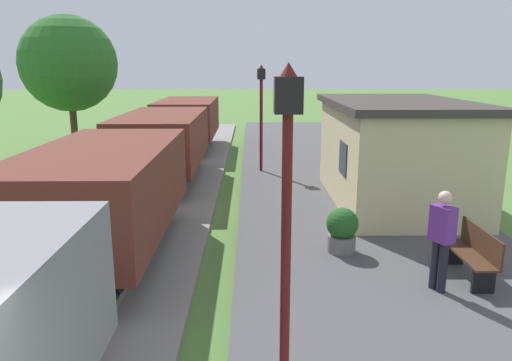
% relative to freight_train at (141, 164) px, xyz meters
% --- Properties ---
extents(freight_train, '(2.50, 26.00, 2.12)m').
position_rel_freight_train_xyz_m(freight_train, '(0.00, 0.00, 0.00)').
color(freight_train, gray).
rests_on(freight_train, rail_near).
extents(station_hut, '(3.50, 5.80, 2.78)m').
position_rel_freight_train_xyz_m(station_hut, '(6.80, 0.29, 0.26)').
color(station_hut, beige).
rests_on(station_hut, platform_slab).
extents(bench_near_hut, '(0.42, 1.50, 0.91)m').
position_rel_freight_train_xyz_m(bench_near_hut, '(6.80, -4.63, -0.68)').
color(bench_near_hut, '#422819').
rests_on(bench_near_hut, platform_slab).
extents(bench_down_platform, '(0.42, 1.50, 0.91)m').
position_rel_freight_train_xyz_m(bench_down_platform, '(6.80, 5.51, -0.68)').
color(bench_down_platform, '#422819').
rests_on(bench_down_platform, platform_slab).
extents(person_waiting, '(0.39, 0.45, 1.71)m').
position_rel_freight_train_xyz_m(person_waiting, '(6.02, -5.09, -0.21)').
color(person_waiting, black).
rests_on(person_waiting, platform_slab).
extents(potted_planter, '(0.64, 0.64, 0.92)m').
position_rel_freight_train_xyz_m(potted_planter, '(4.73, -3.38, -0.67)').
color(potted_planter, slate).
rests_on(potted_planter, platform_slab).
extents(lamp_post_near, '(0.28, 0.28, 3.70)m').
position_rel_freight_train_xyz_m(lamp_post_near, '(3.28, -7.68, 1.41)').
color(lamp_post_near, '#591414').
rests_on(lamp_post_near, platform_slab).
extents(lamp_post_far, '(0.28, 0.28, 3.70)m').
position_rel_freight_train_xyz_m(lamp_post_far, '(3.28, 4.38, 1.41)').
color(lamp_post_far, '#591414').
rests_on(lamp_post_far, platform_slab).
extents(tree_field_left, '(3.85, 3.85, 5.91)m').
position_rel_freight_train_xyz_m(tree_field_left, '(-4.44, 7.63, 2.58)').
color(tree_field_left, '#4C3823').
rests_on(tree_field_left, ground).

